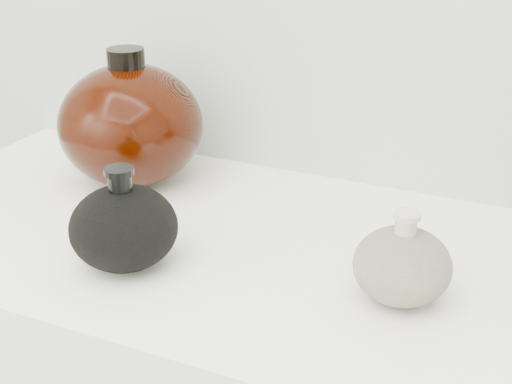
% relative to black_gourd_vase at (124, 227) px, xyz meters
% --- Properties ---
extents(black_gourd_vase, '(0.17, 0.17, 0.13)m').
position_rel_black_gourd_vase_xyz_m(black_gourd_vase, '(0.00, 0.00, 0.00)').
color(black_gourd_vase, black).
rests_on(black_gourd_vase, display_counter).
extents(cream_gourd_vase, '(0.11, 0.11, 0.11)m').
position_rel_black_gourd_vase_xyz_m(cream_gourd_vase, '(0.32, 0.06, -0.01)').
color(cream_gourd_vase, '#BFAA98').
rests_on(cream_gourd_vase, display_counter).
extents(left_round_pot, '(0.27, 0.27, 0.21)m').
position_rel_black_gourd_vase_xyz_m(left_round_pot, '(-0.13, 0.22, 0.04)').
color(left_round_pot, black).
rests_on(left_round_pot, display_counter).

